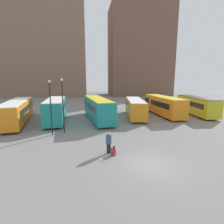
{
  "coord_description": "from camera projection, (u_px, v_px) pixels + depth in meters",
  "views": [
    {
      "loc": [
        -4.39,
        -11.14,
        6.04
      ],
      "look_at": [
        -1.13,
        11.82,
        1.73
      ],
      "focal_mm": 28.0,
      "sensor_mm": 36.0,
      "label": 1
    }
  ],
  "objects": [
    {
      "name": "ground_plane",
      "position": [
        151.0,
        165.0,
        12.55
      ],
      "size": [
        160.0,
        160.0,
        0.0
      ],
      "primitive_type": "plane",
      "color": "slate"
    },
    {
      "name": "building_block_left",
      "position": [
        43.0,
        46.0,
        62.57
      ],
      "size": [
        29.92,
        15.15,
        36.13
      ],
      "color": "#7F604C",
      "rests_on": "ground_plane"
    },
    {
      "name": "building_block_right",
      "position": [
        139.0,
        53.0,
        67.81
      ],
      "size": [
        22.74,
        15.54,
        32.71
      ],
      "color": "brown",
      "rests_on": "ground_plane"
    },
    {
      "name": "bus_0",
      "position": [
        17.0,
        111.0,
        24.75
      ],
      "size": [
        4.58,
        12.74,
        3.08
      ],
      "rotation": [
        0.0,
        0.0,
        1.73
      ],
      "color": "orange",
      "rests_on": "ground_plane"
    },
    {
      "name": "bus_1",
      "position": [
        55.0,
        109.0,
        25.26
      ],
      "size": [
        3.12,
        9.58,
        3.3
      ],
      "rotation": [
        0.0,
        0.0,
        1.64
      ],
      "color": "#19847F",
      "rests_on": "ground_plane"
    },
    {
      "name": "bus_2",
      "position": [
        98.0,
        108.0,
        26.55
      ],
      "size": [
        4.12,
        11.77,
        3.29
      ],
      "rotation": [
        0.0,
        0.0,
        1.72
      ],
      "color": "#19847F",
      "rests_on": "ground_plane"
    },
    {
      "name": "bus_3",
      "position": [
        135.0,
        107.0,
        28.52
      ],
      "size": [
        3.94,
        10.09,
        2.88
      ],
      "rotation": [
        0.0,
        0.0,
        1.42
      ],
      "color": "orange",
      "rests_on": "ground_plane"
    },
    {
      "name": "bus_4",
      "position": [
        163.0,
        105.0,
        29.96
      ],
      "size": [
        2.99,
        10.84,
        3.21
      ],
      "rotation": [
        0.0,
        0.0,
        1.61
      ],
      "color": "orange",
      "rests_on": "ground_plane"
    },
    {
      "name": "bus_5",
      "position": [
        196.0,
        105.0,
        30.2
      ],
      "size": [
        3.08,
        10.06,
        3.09
      ],
      "rotation": [
        0.0,
        0.0,
        1.5
      ],
      "color": "gold",
      "rests_on": "ground_plane"
    },
    {
      "name": "traveler",
      "position": [
        109.0,
        141.0,
        14.37
      ],
      "size": [
        0.56,
        0.56,
        1.84
      ],
      "rotation": [
        0.0,
        0.0,
        1.77
      ],
      "color": "black",
      "rests_on": "ground_plane"
    },
    {
      "name": "suitcase",
      "position": [
        113.0,
        152.0,
        14.18
      ],
      "size": [
        0.35,
        0.47,
        0.81
      ],
      "rotation": [
        0.0,
        0.0,
        1.77
      ],
      "color": "#B7232D",
      "rests_on": "ground_plane"
    },
    {
      "name": "lamp_post_0",
      "position": [
        63.0,
        102.0,
        19.58
      ],
      "size": [
        0.28,
        0.28,
        6.17
      ],
      "color": "black",
      "rests_on": "ground_plane"
    },
    {
      "name": "lamp_post_1",
      "position": [
        51.0,
        104.0,
        18.76
      ],
      "size": [
        0.28,
        0.28,
        5.99
      ],
      "color": "black",
      "rests_on": "ground_plane"
    }
  ]
}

